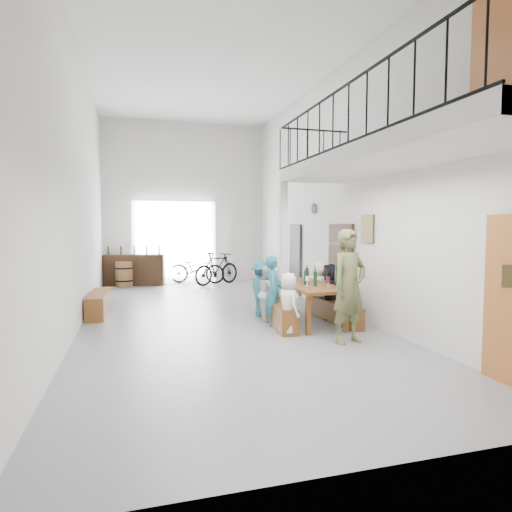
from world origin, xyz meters
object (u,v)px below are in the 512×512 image
object	(u,v)px
tasting_table	(308,288)
bicycle_near	(197,269)
bench_inner	(277,313)
oak_barrel	(124,274)
serving_counter	(134,270)
side_bench	(99,304)
host_standing	(349,286)

from	to	relation	value
tasting_table	bicycle_near	world-z (taller)	bicycle_near
bench_inner	tasting_table	bearing A→B (deg)	1.38
bench_inner	bicycle_near	world-z (taller)	bicycle_near
tasting_table	oak_barrel	distance (m)	7.40
serving_counter	bicycle_near	xyz separation A→B (m)	(2.06, -0.05, -0.00)
side_bench	serving_counter	xyz separation A→B (m)	(0.75, 4.66, 0.27)
side_bench	host_standing	bearing A→B (deg)	-39.99
oak_barrel	bicycle_near	bearing A→B (deg)	4.80
tasting_table	serving_counter	distance (m)	7.46
oak_barrel	serving_counter	distance (m)	0.42
side_bench	bicycle_near	bearing A→B (deg)	58.65
bench_inner	bicycle_near	size ratio (longest dim) A/B	1.06
serving_counter	side_bench	bearing A→B (deg)	-89.54
side_bench	serving_counter	world-z (taller)	serving_counter
tasting_table	side_bench	world-z (taller)	tasting_table
bicycle_near	oak_barrel	bearing A→B (deg)	118.01
host_standing	bicycle_near	xyz separation A→B (m)	(-1.41, 8.15, -0.45)
side_bench	tasting_table	bearing A→B (deg)	-25.55
serving_counter	host_standing	world-z (taller)	host_standing
bicycle_near	host_standing	bearing A→B (deg)	-146.96
side_bench	bicycle_near	xyz separation A→B (m)	(2.81, 4.61, 0.26)
tasting_table	oak_barrel	size ratio (longest dim) A/B	2.69
serving_counter	bench_inner	bearing A→B (deg)	-57.83
tasting_table	host_standing	size ratio (longest dim) A/B	1.15
oak_barrel	bench_inner	bearing A→B (deg)	-64.24
tasting_table	oak_barrel	bearing A→B (deg)	120.66
bench_inner	oak_barrel	size ratio (longest dim) A/B	2.50
tasting_table	serving_counter	bearing A→B (deg)	117.56
bicycle_near	serving_counter	bearing A→B (deg)	111.81
bench_inner	serving_counter	xyz separation A→B (m)	(-2.75, 6.60, 0.28)
host_standing	bicycle_near	distance (m)	8.29
bench_inner	serving_counter	world-z (taller)	serving_counter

